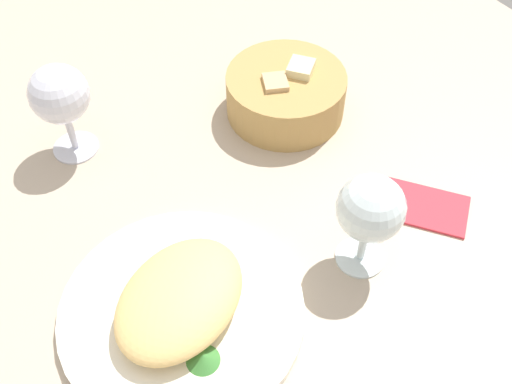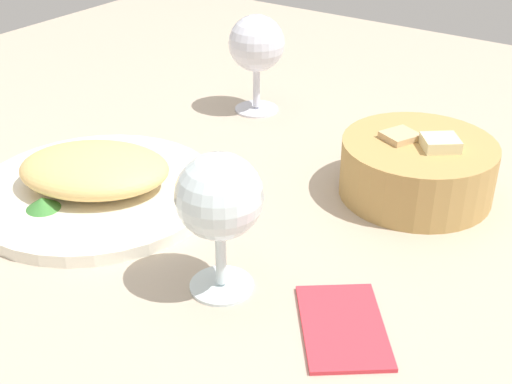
{
  "view_description": "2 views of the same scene",
  "coord_description": "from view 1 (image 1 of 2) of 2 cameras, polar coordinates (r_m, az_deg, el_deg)",
  "views": [
    {
      "loc": [
        -19.89,
        -46.74,
        62.74
      ],
      "look_at": [
        6.46,
        -7.25,
        5.94
      ],
      "focal_mm": 43.33,
      "sensor_mm": 36.0,
      "label": 1
    },
    {
      "loc": [
        45.34,
        -58.65,
        39.04
      ],
      "look_at": [
        11.35,
        -9.54,
        4.97
      ],
      "focal_mm": 47.83,
      "sensor_mm": 36.0,
      "label": 2
    }
  ],
  "objects": [
    {
      "name": "wine_glass_near",
      "position": [
        0.69,
        10.52,
        -1.73
      ],
      "size": [
        7.8,
        7.8,
        13.63
      ],
      "color": "silver",
      "rests_on": "ground_plane"
    },
    {
      "name": "plate",
      "position": [
        0.71,
        -6.84,
        -10.9
      ],
      "size": [
        27.72,
        27.72,
        1.4
      ],
      "primitive_type": "cylinder",
      "color": "white",
      "rests_on": "ground_plane"
    },
    {
      "name": "omelette",
      "position": [
        0.69,
        -7.07,
        -9.74
      ],
      "size": [
        20.65,
        18.59,
        4.34
      ],
      "primitive_type": "ellipsoid",
      "rotation": [
        0.0,
        0.0,
        0.46
      ],
      "color": "#EFC272",
      "rests_on": "plate"
    },
    {
      "name": "lettuce_garnish",
      "position": [
        0.67,
        -4.93,
        -14.97
      ],
      "size": [
        3.69,
        3.69,
        1.35
      ],
      "primitive_type": "cone",
      "color": "#3E8538",
      "rests_on": "plate"
    },
    {
      "name": "ground_plane",
      "position": [
        0.82,
        -6.62,
        -1.81
      ],
      "size": [
        140.0,
        140.0,
        2.0
      ],
      "primitive_type": "cube",
      "color": "#B9A791"
    },
    {
      "name": "wine_glass_far",
      "position": [
        0.84,
        -17.65,
        8.36
      ],
      "size": [
        7.91,
        7.91,
        13.99
      ],
      "color": "silver",
      "rests_on": "ground_plane"
    },
    {
      "name": "folded_napkin",
      "position": [
        0.83,
        15.32,
        -1.26
      ],
      "size": [
        12.25,
        12.99,
        0.8
      ],
      "primitive_type": "cube",
      "rotation": [
        0.0,
        0.0,
        2.23
      ],
      "color": "#D63440",
      "rests_on": "ground_plane"
    },
    {
      "name": "bread_basket",
      "position": [
        0.91,
        2.76,
        9.07
      ],
      "size": [
        17.24,
        17.24,
        7.84
      ],
      "color": "tan",
      "rests_on": "ground_plane"
    }
  ]
}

